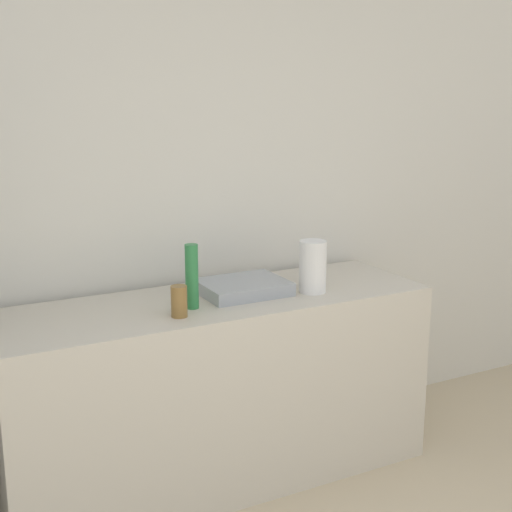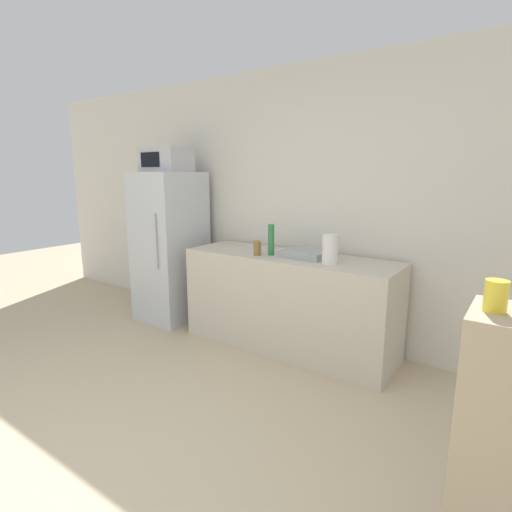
% 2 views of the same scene
% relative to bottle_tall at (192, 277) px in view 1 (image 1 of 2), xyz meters
% --- Properties ---
extents(wall_back, '(8.00, 0.06, 2.60)m').
position_rel_bottle_tall_xyz_m(wall_back, '(0.21, 0.46, 0.28)').
color(wall_back, silver).
rests_on(wall_back, ground_plane).
extents(counter, '(1.98, 0.62, 0.88)m').
position_rel_bottle_tall_xyz_m(counter, '(0.15, 0.08, -0.58)').
color(counter, beige).
rests_on(counter, ground_plane).
extents(sink_basin, '(0.39, 0.31, 0.06)m').
position_rel_bottle_tall_xyz_m(sink_basin, '(0.29, 0.10, -0.11)').
color(sink_basin, '#9EA3A8').
rests_on(sink_basin, counter).
extents(bottle_tall, '(0.06, 0.06, 0.28)m').
position_rel_bottle_tall_xyz_m(bottle_tall, '(0.00, 0.00, 0.00)').
color(bottle_tall, '#2D7F42').
rests_on(bottle_tall, counter).
extents(bottle_short, '(0.07, 0.07, 0.13)m').
position_rel_bottle_tall_xyz_m(bottle_short, '(-0.09, -0.08, -0.07)').
color(bottle_short, olive).
rests_on(bottle_short, counter).
extents(paper_towel_roll, '(0.13, 0.13, 0.24)m').
position_rel_bottle_tall_xyz_m(paper_towel_roll, '(0.59, -0.03, -0.02)').
color(paper_towel_roll, white).
rests_on(paper_towel_roll, counter).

